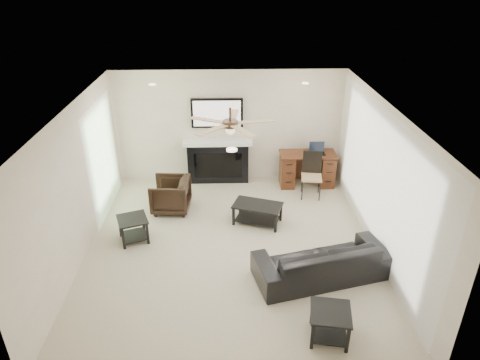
{
  "coord_description": "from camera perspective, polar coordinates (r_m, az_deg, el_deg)",
  "views": [
    {
      "loc": [
        -0.05,
        -6.17,
        4.45
      ],
      "look_at": [
        0.16,
        0.42,
        1.11
      ],
      "focal_mm": 32.0,
      "sensor_mm": 36.0,
      "label": 1
    }
  ],
  "objects": [
    {
      "name": "laptop",
      "position": [
        9.42,
        10.32,
        4.12
      ],
      "size": [
        0.33,
        0.24,
        0.23
      ],
      "primitive_type": "cube",
      "color": "black",
      "rests_on": "desk"
    },
    {
      "name": "desk",
      "position": [
        9.6,
        8.89,
        1.44
      ],
      "size": [
        1.22,
        0.56,
        0.76
      ],
      "primitive_type": "cube",
      "color": "#38170E",
      "rests_on": "ground"
    },
    {
      "name": "end_table_left",
      "position": [
        7.9,
        -14.02,
        -6.39
      ],
      "size": [
        0.64,
        0.64,
        0.45
      ],
      "primitive_type": "cube",
      "rotation": [
        0.0,
        0.0,
        0.35
      ],
      "color": "black",
      "rests_on": "ground"
    },
    {
      "name": "sofa",
      "position": [
        6.92,
        10.86,
        -10.45
      ],
      "size": [
        2.24,
        1.31,
        0.61
      ],
      "primitive_type": "imported",
      "rotation": [
        0.0,
        0.0,
        3.39
      ],
      "color": "black",
      "rests_on": "ground"
    },
    {
      "name": "armchair",
      "position": [
        8.63,
        -9.24,
        -1.97
      ],
      "size": [
        0.79,
        0.77,
        0.67
      ],
      "primitive_type": "imported",
      "rotation": [
        0.0,
        0.0,
        -1.64
      ],
      "color": "black",
      "rests_on": "ground"
    },
    {
      "name": "desk_chair",
      "position": [
        9.07,
        9.53,
        0.54
      ],
      "size": [
        0.48,
        0.5,
        0.97
      ],
      "primitive_type": "cube",
      "rotation": [
        0.0,
        0.0,
        -0.15
      ],
      "color": "black",
      "rests_on": "ground"
    },
    {
      "name": "fireplace_unit",
      "position": [
        9.42,
        -3.0,
        5.05
      ],
      "size": [
        1.52,
        0.34,
        1.91
      ],
      "primitive_type": "cube",
      "color": "black",
      "rests_on": "ground"
    },
    {
      "name": "room_shell",
      "position": [
        6.83,
        0.31,
        2.99
      ],
      "size": [
        5.5,
        5.54,
        2.52
      ],
      "color": "#B9AE95",
      "rests_on": "ground"
    },
    {
      "name": "end_table_near",
      "position": [
        6.03,
        11.83,
        -18.32
      ],
      "size": [
        0.6,
        0.6,
        0.45
      ],
      "primitive_type": "cube",
      "rotation": [
        0.0,
        0.0,
        -0.18
      ],
      "color": "black",
      "rests_on": "ground"
    },
    {
      "name": "coffee_table",
      "position": [
        8.17,
        2.33,
        -4.51
      ],
      "size": [
        1.02,
        0.77,
        0.4
      ],
      "primitive_type": "cube",
      "rotation": [
        0.0,
        0.0,
        -0.34
      ],
      "color": "black",
      "rests_on": "ground"
    }
  ]
}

